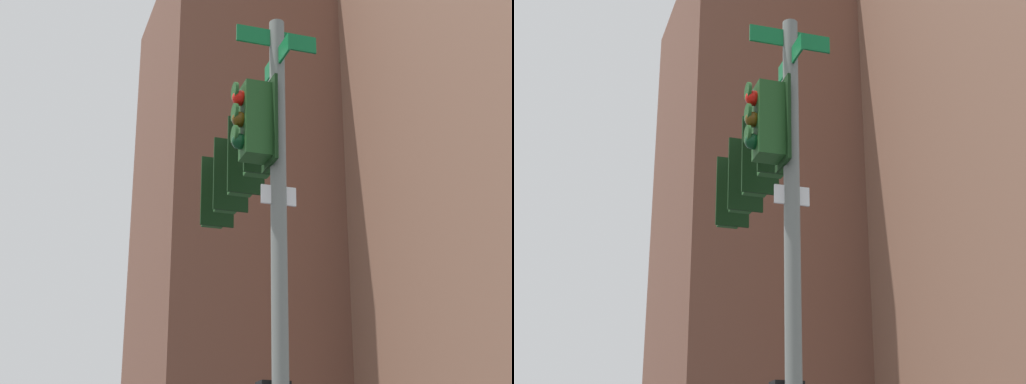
% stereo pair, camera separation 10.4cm
% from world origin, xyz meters
% --- Properties ---
extents(signal_pole_assembly, '(1.16, 4.04, 7.28)m').
position_xyz_m(signal_pole_assembly, '(-0.29, -1.12, 5.30)').
color(signal_pole_assembly, slate).
rests_on(signal_pole_assembly, ground_plane).
extents(building_brick_midblock, '(18.66, 14.69, 35.66)m').
position_xyz_m(building_brick_midblock, '(-15.35, -39.78, 17.83)').
color(building_brick_midblock, brown).
rests_on(building_brick_midblock, ground_plane).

